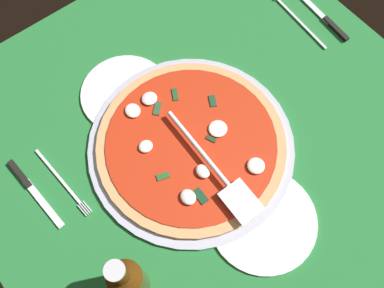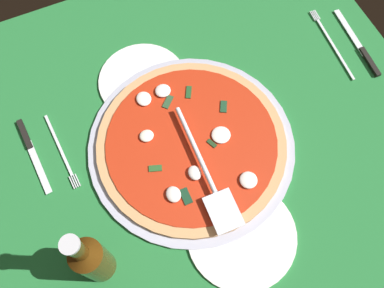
% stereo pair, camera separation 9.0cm
% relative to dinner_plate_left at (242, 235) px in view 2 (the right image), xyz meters
% --- Properties ---
extents(ground_plane, '(1.01, 1.01, 0.01)m').
position_rel_dinner_plate_left_xyz_m(ground_plane, '(0.22, -0.03, -0.01)').
color(ground_plane, '#226B31').
extents(checker_pattern, '(1.01, 1.01, 0.00)m').
position_rel_dinner_plate_left_xyz_m(checker_pattern, '(0.22, -0.03, -0.01)').
color(checker_pattern, silver).
rests_on(checker_pattern, ground_plane).
extents(pizza_pan, '(0.45, 0.45, 0.01)m').
position_rel_dinner_plate_left_xyz_m(pizza_pan, '(0.22, 0.01, 0.00)').
color(pizza_pan, '#ACAEC1').
rests_on(pizza_pan, ground_plane).
extents(dinner_plate_left, '(0.22, 0.22, 0.01)m').
position_rel_dinner_plate_left_xyz_m(dinner_plate_left, '(0.00, 0.00, 0.00)').
color(dinner_plate_left, white).
rests_on(dinner_plate_left, ground_plane).
extents(dinner_plate_right, '(0.20, 0.20, 0.01)m').
position_rel_dinner_plate_left_xyz_m(dinner_plate_right, '(0.42, 0.05, 0.00)').
color(dinner_plate_right, white).
rests_on(dinner_plate_right, ground_plane).
extents(pizza, '(0.41, 0.41, 0.03)m').
position_rel_dinner_plate_left_xyz_m(pizza, '(0.22, 0.01, 0.01)').
color(pizza, tan).
rests_on(pizza, pizza_pan).
extents(pizza_server, '(0.29, 0.06, 0.01)m').
position_rel_dinner_plate_left_xyz_m(pizza_server, '(0.14, 0.02, 0.04)').
color(pizza_server, silver).
rests_on(pizza_server, pizza).
extents(place_setting_near, '(0.23, 0.14, 0.01)m').
position_rel_dinner_plate_left_xyz_m(place_setting_near, '(0.31, -0.44, -0.00)').
color(place_setting_near, white).
rests_on(place_setting_near, ground_plane).
extents(place_setting_far, '(0.21, 0.14, 0.01)m').
position_rel_dinner_plate_left_xyz_m(place_setting_far, '(0.34, 0.31, -0.00)').
color(place_setting_far, white).
rests_on(place_setting_far, ground_plane).
extents(beer_bottle, '(0.06, 0.06, 0.24)m').
position_rel_dinner_plate_left_xyz_m(beer_bottle, '(0.06, 0.28, 0.09)').
color(beer_bottle, '#48290B').
rests_on(beer_bottle, ground_plane).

